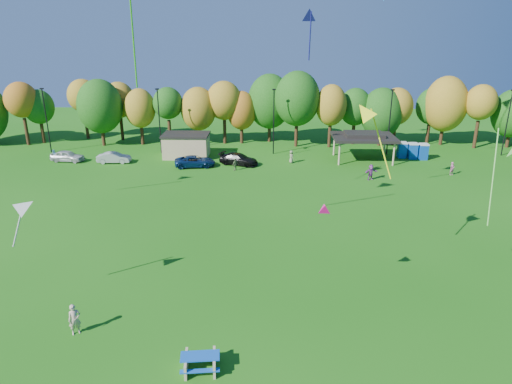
{
  "coord_description": "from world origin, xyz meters",
  "views": [
    {
      "loc": [
        1.36,
        -22.97,
        16.62
      ],
      "look_at": [
        0.52,
        6.0,
        6.3
      ],
      "focal_mm": 32.0,
      "sensor_mm": 36.0,
      "label": 1
    }
  ],
  "objects_px": {
    "porta_potties": "(413,151)",
    "car_a": "(67,156)",
    "car_c": "(195,161)",
    "car_d": "(239,159)",
    "kite_flyer": "(75,319)",
    "car_b": "(114,158)",
    "picnic_table": "(200,361)"
  },
  "relations": [
    {
      "from": "kite_flyer",
      "to": "car_b",
      "type": "bearing_deg",
      "value": 73.34
    },
    {
      "from": "porta_potties",
      "to": "kite_flyer",
      "type": "distance_m",
      "value": 49.7
    },
    {
      "from": "car_c",
      "to": "car_d",
      "type": "xyz_separation_m",
      "value": [
        5.55,
        1.12,
        0.03
      ]
    },
    {
      "from": "car_c",
      "to": "porta_potties",
      "type": "bearing_deg",
      "value": -89.03
    },
    {
      "from": "car_b",
      "to": "car_d",
      "type": "xyz_separation_m",
      "value": [
        16.54,
        -0.41,
        0.03
      ]
    },
    {
      "from": "picnic_table",
      "to": "car_d",
      "type": "height_order",
      "value": "car_d"
    },
    {
      "from": "car_a",
      "to": "car_c",
      "type": "bearing_deg",
      "value": -89.76
    },
    {
      "from": "picnic_table",
      "to": "kite_flyer",
      "type": "relative_size",
      "value": 1.15
    },
    {
      "from": "picnic_table",
      "to": "car_c",
      "type": "distance_m",
      "value": 37.5
    },
    {
      "from": "porta_potties",
      "to": "kite_flyer",
      "type": "height_order",
      "value": "porta_potties"
    },
    {
      "from": "porta_potties",
      "to": "car_d",
      "type": "xyz_separation_m",
      "value": [
        -23.52,
        -3.74,
        -0.35
      ]
    },
    {
      "from": "porta_potties",
      "to": "car_a",
      "type": "xyz_separation_m",
      "value": [
        -46.5,
        -2.86,
        -0.35
      ]
    },
    {
      "from": "car_a",
      "to": "car_c",
      "type": "xyz_separation_m",
      "value": [
        17.43,
        -1.99,
        -0.04
      ]
    },
    {
      "from": "porta_potties",
      "to": "picnic_table",
      "type": "xyz_separation_m",
      "value": [
        -23.04,
        -41.87,
        -0.59
      ]
    },
    {
      "from": "car_b",
      "to": "car_d",
      "type": "relative_size",
      "value": 0.84
    },
    {
      "from": "car_b",
      "to": "car_a",
      "type": "bearing_deg",
      "value": 82.31
    },
    {
      "from": "car_b",
      "to": "car_d",
      "type": "distance_m",
      "value": 16.55
    },
    {
      "from": "porta_potties",
      "to": "car_b",
      "type": "height_order",
      "value": "porta_potties"
    },
    {
      "from": "picnic_table",
      "to": "car_c",
      "type": "bearing_deg",
      "value": 92.96
    },
    {
      "from": "car_a",
      "to": "car_d",
      "type": "relative_size",
      "value": 0.86
    },
    {
      "from": "car_a",
      "to": "car_d",
      "type": "distance_m",
      "value": 23.0
    },
    {
      "from": "kite_flyer",
      "to": "car_a",
      "type": "height_order",
      "value": "kite_flyer"
    },
    {
      "from": "picnic_table",
      "to": "car_b",
      "type": "xyz_separation_m",
      "value": [
        -17.02,
        38.53,
        0.21
      ]
    },
    {
      "from": "porta_potties",
      "to": "car_c",
      "type": "relative_size",
      "value": 0.73
    },
    {
      "from": "picnic_table",
      "to": "car_b",
      "type": "height_order",
      "value": "car_b"
    },
    {
      "from": "kite_flyer",
      "to": "car_d",
      "type": "bearing_deg",
      "value": 47.2
    },
    {
      "from": "porta_potties",
      "to": "car_d",
      "type": "height_order",
      "value": "porta_potties"
    },
    {
      "from": "car_d",
      "to": "car_c",
      "type": "bearing_deg",
      "value": 120.78
    },
    {
      "from": "porta_potties",
      "to": "car_b",
      "type": "distance_m",
      "value": 40.2
    },
    {
      "from": "kite_flyer",
      "to": "porta_potties",
      "type": "bearing_deg",
      "value": 20.53
    },
    {
      "from": "car_a",
      "to": "car_b",
      "type": "distance_m",
      "value": 6.46
    },
    {
      "from": "kite_flyer",
      "to": "car_d",
      "type": "relative_size",
      "value": 0.37
    }
  ]
}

